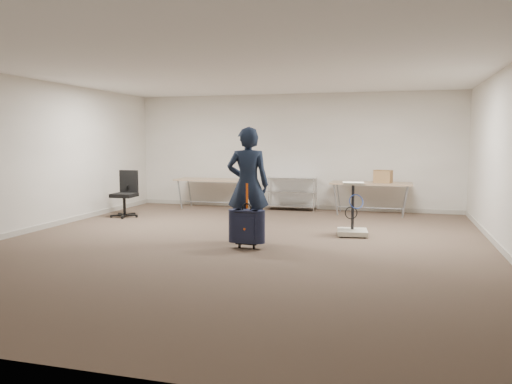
% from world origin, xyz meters
% --- Properties ---
extents(ground, '(9.00, 9.00, 0.00)m').
position_xyz_m(ground, '(0.00, 0.00, 0.00)').
color(ground, '#45332A').
rests_on(ground, ground).
extents(room_shell, '(8.00, 9.00, 9.00)m').
position_xyz_m(room_shell, '(0.00, 1.38, 0.05)').
color(room_shell, beige).
rests_on(room_shell, ground).
extents(folding_table_left, '(1.80, 0.75, 0.73)m').
position_xyz_m(folding_table_left, '(-1.90, 3.95, 0.68)').
color(folding_table_left, '#97785C').
rests_on(folding_table_left, ground).
extents(folding_table_right, '(1.80, 0.75, 0.73)m').
position_xyz_m(folding_table_right, '(1.90, 3.95, 0.68)').
color(folding_table_right, '#97785C').
rests_on(folding_table_right, ground).
extents(wire_shelf, '(1.22, 0.47, 0.80)m').
position_xyz_m(wire_shelf, '(0.00, 4.20, 0.44)').
color(wire_shelf, silver).
rests_on(wire_shelf, ground).
extents(person, '(0.77, 0.59, 1.90)m').
position_xyz_m(person, '(0.08, 0.32, 0.95)').
color(person, black).
rests_on(person, ground).
extents(suitcase, '(0.37, 0.22, 1.02)m').
position_xyz_m(suitcase, '(0.22, -0.21, 0.35)').
color(suitcase, black).
rests_on(suitcase, ground).
extents(office_chair, '(0.62, 0.62, 1.02)m').
position_xyz_m(office_chair, '(-3.29, 2.17, 0.31)').
color(office_chair, black).
rests_on(office_chair, ground).
extents(equipment_cart, '(0.58, 0.58, 0.95)m').
position_xyz_m(equipment_cart, '(1.72, 1.31, 0.25)').
color(equipment_cart, beige).
rests_on(equipment_cart, ground).
extents(cardboard_box, '(0.43, 0.36, 0.28)m').
position_xyz_m(cardboard_box, '(2.16, 4.00, 0.87)').
color(cardboard_box, olive).
rests_on(cardboard_box, folding_table_right).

